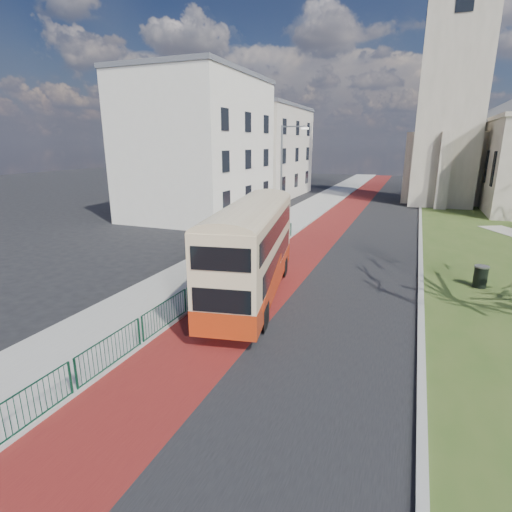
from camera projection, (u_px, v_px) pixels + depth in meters
The scene contains 13 objects.
ground at pixel (244, 335), 14.74m from camera, with size 160.00×160.00×0.00m, color black.
road_carriageway at pixel (359, 231), 32.10m from camera, with size 9.00×120.00×0.01m, color black.
bus_lane at pixel (326, 228), 33.05m from camera, with size 3.40×120.00×0.01m, color #591414.
pavement_west at pixel (282, 224), 34.38m from camera, with size 4.00×120.00×0.12m, color gray.
kerb_west at pixel (305, 226), 33.67m from camera, with size 0.25×120.00×0.13m, color #999993.
kerb_east at pixel (420, 230), 32.24m from camera, with size 0.25×80.00×0.13m, color #999993.
pedestrian_railing at pixel (220, 278), 19.21m from camera, with size 0.07×24.00×1.12m.
gothic_church at pixel (503, 79), 40.70m from camera, with size 16.38×18.00×40.00m.
street_block_near at pixel (199, 146), 37.59m from camera, with size 10.30×14.30×13.00m.
street_block_far at pixel (260, 151), 52.11m from camera, with size 10.30×16.30×11.50m.
streetlamp at pixel (283, 173), 31.12m from camera, with size 2.13×0.18×8.00m.
bus at pixel (252, 246), 17.66m from camera, with size 4.21×10.37×4.23m.
litter_bin at pixel (480, 276), 19.37m from camera, with size 0.82×0.82×1.08m.
Camera 1 is at (5.35, -12.27, 6.83)m, focal length 28.00 mm.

